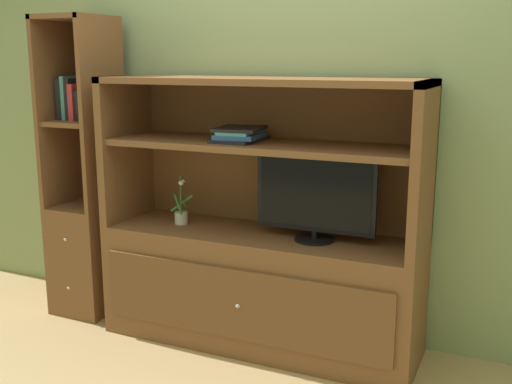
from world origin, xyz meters
name	(u,v)px	position (x,y,z in m)	size (l,w,h in m)	color
ground_plane	(229,372)	(0.00, 0.00, 0.00)	(8.00, 8.00, 0.00)	tan
painted_rear_wall	(284,99)	(0.00, 0.75, 1.40)	(6.00, 0.10, 2.80)	#8C9E6B
media_console	(260,262)	(0.00, 0.41, 0.49)	(1.83, 0.57, 1.54)	brown
tv_monitor	(315,197)	(0.33, 0.39, 0.91)	(0.67, 0.22, 0.47)	black
potted_plant	(181,214)	(-0.51, 0.39, 0.72)	(0.13, 0.10, 0.29)	beige
magazine_stack	(240,135)	(-0.12, 0.39, 1.22)	(0.27, 0.34, 0.08)	black
bookshelf_tall	(88,214)	(-1.23, 0.41, 0.64)	(0.38, 0.44, 1.89)	brown
upright_book_row	(77,101)	(-1.26, 0.40, 1.38)	(0.23, 0.17, 0.27)	black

